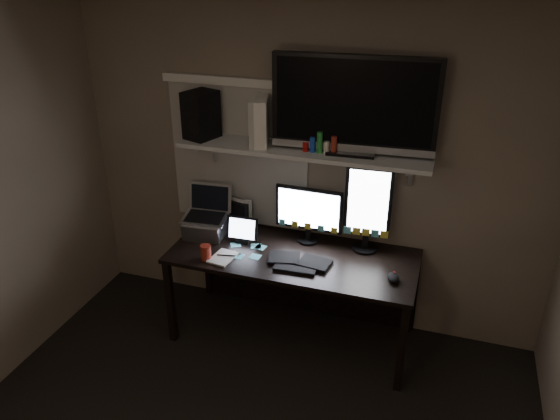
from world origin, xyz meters
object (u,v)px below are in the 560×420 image
at_px(speaker, 201,115).
at_px(tablet, 243,230).
at_px(monitor_portrait, 368,209).
at_px(laptop, 204,213).
at_px(tv, 354,105).
at_px(monitor_landscape, 309,215).
at_px(keyboard, 299,261).
at_px(mouse, 393,277).
at_px(cup, 206,252).
at_px(game_console, 262,121).
at_px(desk, 297,267).

bearing_deg(speaker, tablet, -2.28).
bearing_deg(monitor_portrait, laptop, -174.91).
bearing_deg(laptop, tv, 2.86).
bearing_deg(speaker, monitor_landscape, 20.82).
relative_size(keyboard, mouse, 3.71).
bearing_deg(speaker, cup, -47.70).
xyz_separation_m(keyboard, tv, (0.27, 0.31, 1.07)).
distance_m(laptop, game_console, 0.85).
xyz_separation_m(tablet, cup, (-0.16, -0.32, -0.05)).
xyz_separation_m(desk, tv, (0.34, 0.09, 1.26)).
height_order(mouse, tv, tv).
bearing_deg(laptop, monitor_landscape, 6.43).
bearing_deg(tablet, monitor_portrait, 8.90).
distance_m(desk, cup, 0.73).
xyz_separation_m(desk, keyboard, (0.07, -0.22, 0.19)).
bearing_deg(speaker, keyboard, -0.15).
bearing_deg(tablet, cup, -119.01).
distance_m(keyboard, mouse, 0.67).
xyz_separation_m(monitor_landscape, mouse, (0.69, -0.34, -0.20)).
height_order(monitor_landscape, tv, tv).
xyz_separation_m(desk, speaker, (-0.77, 0.08, 1.10)).
height_order(tv, game_console, tv).
distance_m(desk, monitor_landscape, 0.42).
xyz_separation_m(mouse, tablet, (-1.16, 0.18, 0.08)).
bearing_deg(monitor_portrait, mouse, -57.12).
bearing_deg(desk, mouse, -17.91).
relative_size(desk, speaker, 5.22).
xyz_separation_m(tv, speaker, (-1.12, -0.01, -0.16)).
bearing_deg(game_console, laptop, -176.54).
bearing_deg(game_console, cup, -135.57).
bearing_deg(tv, speaker, 177.11).
xyz_separation_m(laptop, tv, (1.07, 0.15, 0.89)).
bearing_deg(game_console, tv, -14.09).
bearing_deg(desk, tablet, -172.08).
relative_size(tablet, game_console, 0.72).
distance_m(keyboard, tablet, 0.52).
distance_m(tablet, laptop, 0.32).
distance_m(laptop, tv, 1.40).
height_order(cup, game_console, game_console).
height_order(mouse, game_console, game_console).
bearing_deg(monitor_landscape, tv, -0.18).
distance_m(monitor_landscape, monitor_portrait, 0.45).
relative_size(monitor_landscape, tablet, 2.11).
relative_size(desk, game_console, 5.40).
height_order(cup, tv, tv).
height_order(monitor_landscape, cup, monitor_landscape).
height_order(tablet, game_console, game_console).
xyz_separation_m(desk, cup, (-0.58, -0.37, 0.23)).
height_order(monitor_landscape, game_console, game_console).
xyz_separation_m(monitor_portrait, tv, (-0.14, -0.02, 0.75)).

